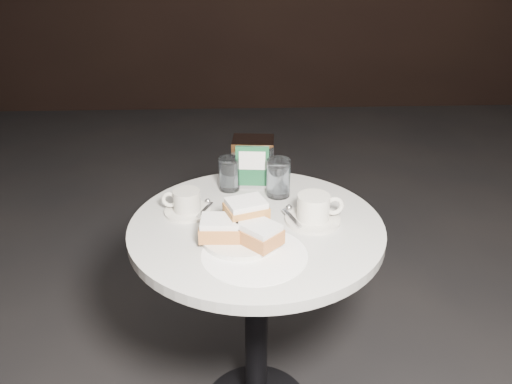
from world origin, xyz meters
The scene contains 8 objects.
cafe_table centered at (0.00, 0.00, 0.55)m, with size 0.70×0.70×0.74m.
sugar_spill centered at (-0.01, -0.16, 0.75)m, with size 0.26×0.26×0.00m, color white.
beignet_plate centered at (-0.04, -0.09, 0.78)m, with size 0.26×0.26×0.10m.
coffee_cup_left centered at (-0.19, 0.07, 0.77)m, with size 0.15×0.15×0.07m.
coffee_cup_right centered at (0.16, 0.00, 0.78)m, with size 0.17×0.16×0.08m.
water_glass_left centered at (-0.07, 0.22, 0.80)m, with size 0.08×0.08×0.10m.
water_glass_right centered at (0.07, 0.17, 0.80)m, with size 0.09×0.09×0.12m.
napkin_dispenser centered at (0.00, 0.26, 0.82)m, with size 0.14×0.12×0.15m.
Camera 1 is at (-0.05, -1.19, 1.43)m, focal length 35.00 mm.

